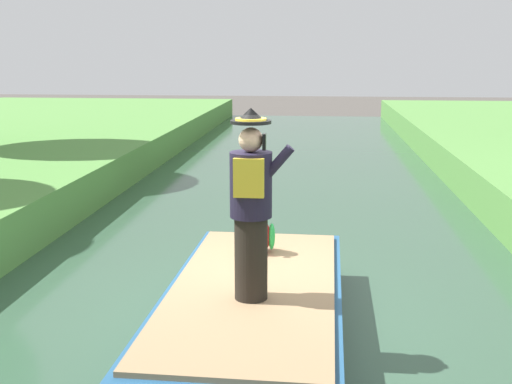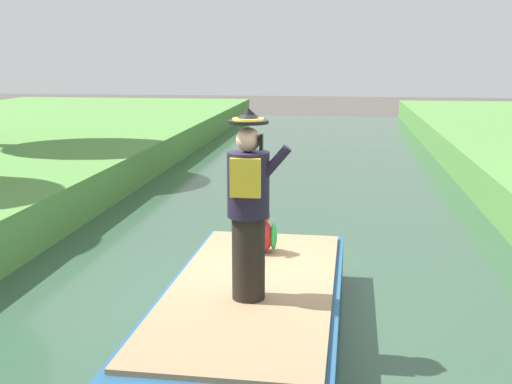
{
  "view_description": "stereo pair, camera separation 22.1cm",
  "coord_description": "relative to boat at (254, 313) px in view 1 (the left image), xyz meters",
  "views": [
    {
      "loc": [
        0.64,
        -6.7,
        3.05
      ],
      "look_at": [
        -0.01,
        -0.17,
        1.61
      ],
      "focal_mm": 44.52,
      "sensor_mm": 36.0,
      "label": 1
    },
    {
      "loc": [
        0.85,
        -6.67,
        3.05
      ],
      "look_at": [
        -0.01,
        -0.17,
        1.61
      ],
      "focal_mm": 44.52,
      "sensor_mm": 36.0,
      "label": 2
    }
  ],
  "objects": [
    {
      "name": "ground_plane",
      "position": [
        0.0,
        0.55,
        -0.4
      ],
      "size": [
        80.0,
        80.0,
        0.0
      ],
      "primitive_type": "plane",
      "color": "#4C4742"
    },
    {
      "name": "person_pirate",
      "position": [
        0.02,
        -0.35,
        1.23
      ],
      "size": [
        0.61,
        0.42,
        1.85
      ],
      "rotation": [
        0.0,
        0.0,
        -0.14
      ],
      "color": "black",
      "rests_on": "boat"
    },
    {
      "name": "canal_water",
      "position": [
        0.0,
        0.55,
        -0.35
      ],
      "size": [
        7.13,
        48.0,
        0.1
      ],
      "primitive_type": "cube",
      "color": "#33513D",
      "rests_on": "ground"
    },
    {
      "name": "parrot_plush",
      "position": [
        -0.04,
        1.1,
        0.55
      ],
      "size": [
        0.36,
        0.35,
        0.57
      ],
      "color": "red",
      "rests_on": "boat"
    },
    {
      "name": "boat",
      "position": [
        0.0,
        0.0,
        0.0
      ],
      "size": [
        1.88,
        4.23,
        0.61
      ],
      "color": "#23517A",
      "rests_on": "canal_water"
    }
  ]
}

